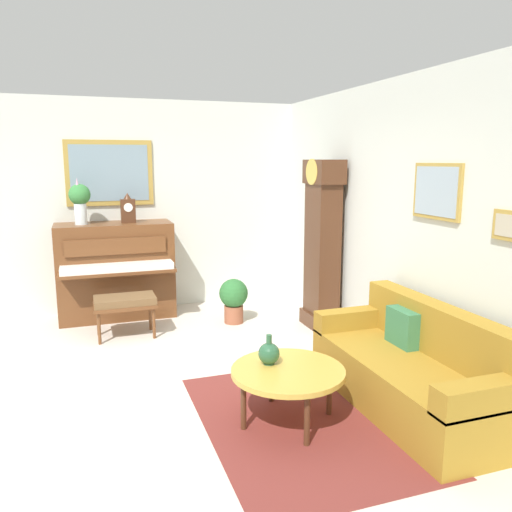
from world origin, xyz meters
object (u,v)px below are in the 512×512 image
at_px(couch, 413,371).
at_px(flower_vase, 80,199).
at_px(piano, 116,270).
at_px(potted_plant, 234,298).
at_px(green_jug, 269,353).
at_px(grandfather_clock, 322,249).
at_px(mantel_clock, 128,209).
at_px(piano_bench, 125,303).
at_px(coffee_table, 288,373).

distance_m(couch, flower_vase, 4.35).
relative_size(piano, flower_vase, 2.48).
bearing_deg(flower_vase, potted_plant, 67.51).
relative_size(green_jug, potted_plant, 0.43).
distance_m(grandfather_clock, mantel_clock, 2.50).
bearing_deg(flower_vase, piano, 90.30).
xyz_separation_m(grandfather_clock, couch, (2.13, -0.20, -0.65)).
xyz_separation_m(couch, flower_vase, (-3.34, -2.51, 1.23)).
bearing_deg(flower_vase, couch, 36.98).
distance_m(piano_bench, flower_vase, 1.47).
distance_m(piano_bench, green_jug, 2.45).
bearing_deg(coffee_table, piano, -161.98).
bearing_deg(piano, coffee_table, 18.02).
distance_m(piano_bench, coffee_table, 2.62).
height_order(piano, coffee_table, piano).
relative_size(piano_bench, couch, 0.37).
bearing_deg(coffee_table, mantel_clock, -164.97).
height_order(couch, coffee_table, couch).
relative_size(piano, grandfather_clock, 0.71).
distance_m(piano_bench, mantel_clock, 1.30).
xyz_separation_m(flower_vase, green_jug, (3.10, 1.34, -1.02)).
relative_size(piano, mantel_clock, 3.79).
xyz_separation_m(couch, coffee_table, (-0.10, -1.07, 0.09)).
height_order(grandfather_clock, potted_plant, grandfather_clock).
bearing_deg(piano_bench, grandfather_clock, 80.51).
bearing_deg(mantel_clock, couch, 30.19).
height_order(couch, mantel_clock, mantel_clock).
height_order(grandfather_clock, green_jug, grandfather_clock).
distance_m(couch, mantel_clock, 4.01).
distance_m(piano, coffee_table, 3.41).
bearing_deg(piano, grandfather_clock, 62.53).
bearing_deg(piano_bench, potted_plant, 94.37).
xyz_separation_m(piano, grandfather_clock, (1.21, 2.33, 0.34)).
relative_size(coffee_table, potted_plant, 1.57).
height_order(grandfather_clock, couch, grandfather_clock).
height_order(piano, potted_plant, piano).
distance_m(piano, grandfather_clock, 2.65).
relative_size(grandfather_clock, green_jug, 8.46).
bearing_deg(green_jug, piano, -162.96).
bearing_deg(grandfather_clock, green_jug, -36.15).
distance_m(couch, potted_plant, 2.72).
relative_size(piano, potted_plant, 2.57).
height_order(piano, couch, piano).
distance_m(flower_vase, potted_plant, 2.25).
bearing_deg(piano, flower_vase, -89.70).
distance_m(grandfather_clock, potted_plant, 1.26).
height_order(piano, grandfather_clock, grandfather_clock).
height_order(flower_vase, potted_plant, flower_vase).
bearing_deg(couch, mantel_clock, -149.81).
bearing_deg(piano_bench, piano, -177.70).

